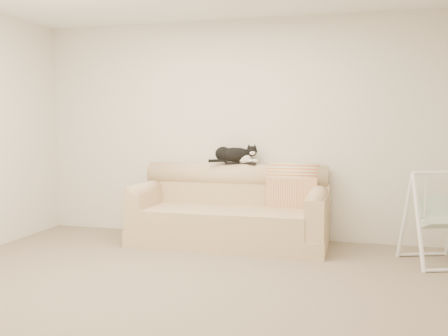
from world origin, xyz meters
name	(u,v)px	position (x,y,z in m)	size (l,w,h in m)	color
ground_plane	(184,287)	(0.00, 0.00, 0.00)	(5.00, 5.00, 0.00)	#766454
room_shell	(183,104)	(0.00, 0.00, 1.53)	(5.04, 4.04, 2.60)	beige
sofa	(230,213)	(-0.01, 1.62, 0.35)	(2.20, 0.93, 0.90)	tan
remote_a	(232,163)	(-0.05, 1.84, 0.91)	(0.18, 0.12, 0.03)	black
remote_b	(250,163)	(0.17, 1.84, 0.91)	(0.17, 0.13, 0.02)	black
tuxedo_cat	(235,155)	(-0.02, 1.85, 1.01)	(0.58, 0.32, 0.23)	black
throw_blanket	(293,180)	(0.68, 1.84, 0.72)	(0.57, 0.38, 0.58)	orange
baby_swing	(437,217)	(2.15, 1.31, 0.46)	(0.73, 0.75, 0.92)	white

